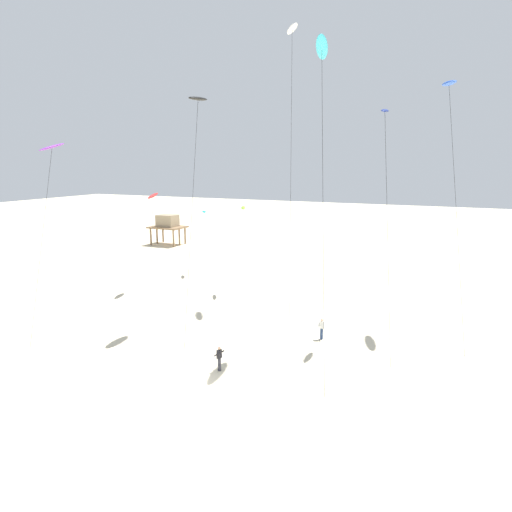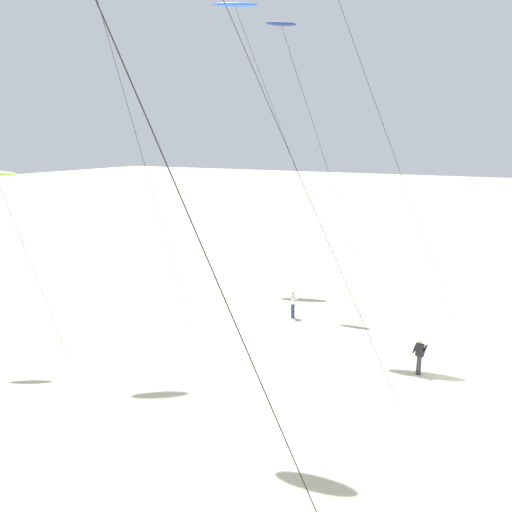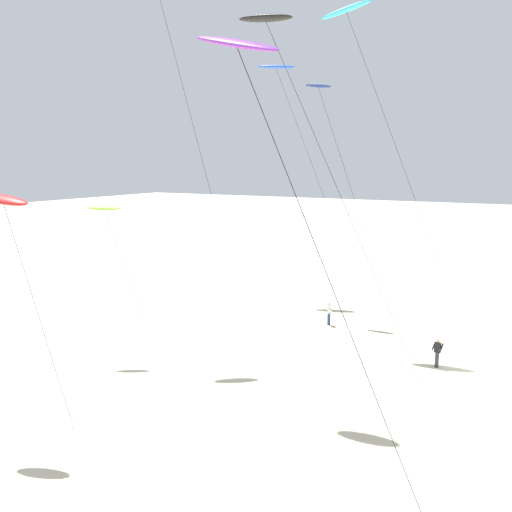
% 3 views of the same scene
% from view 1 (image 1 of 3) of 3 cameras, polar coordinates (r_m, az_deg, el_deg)
% --- Properties ---
extents(ground_plane, '(260.00, 260.00, 0.00)m').
position_cam_1_polar(ground_plane, '(30.07, -5.44, -15.35)').
color(ground_plane, beige).
extents(kite_lime, '(1.73, 3.59, 9.03)m').
position_cam_1_polar(kite_lime, '(48.41, -1.55, 5.69)').
color(kite_lime, '#8CD833').
rests_on(kite_lime, ground).
extents(kite_red, '(1.58, 3.48, 10.42)m').
position_cam_1_polar(kite_red, '(50.16, -12.35, 7.05)').
color(kite_red, red).
rests_on(kite_red, ground).
extents(kite_purple, '(2.59, 6.90, 15.11)m').
position_cam_1_polar(kite_purple, '(41.94, -23.46, 11.77)').
color(kite_purple, purple).
rests_on(kite_purple, ground).
extents(kite_navy, '(2.52, 6.64, 17.35)m').
position_cam_1_polar(kite_navy, '(36.56, 15.33, 15.94)').
color(kite_navy, navy).
rests_on(kite_navy, ground).
extents(kite_black, '(3.62, 9.13, 18.54)m').
position_cam_1_polar(kite_black, '(39.02, -7.04, 18.13)').
color(kite_black, black).
rests_on(kite_black, ground).
extents(kite_blue, '(3.70, 8.80, 19.75)m').
position_cam_1_polar(kite_blue, '(41.89, 22.31, 18.58)').
color(kite_blue, blue).
rests_on(kite_blue, ground).
extents(kite_cyan, '(3.99, 9.68, 21.67)m').
position_cam_1_polar(kite_cyan, '(34.91, 7.97, 23.46)').
color(kite_cyan, '#33BFE0').
rests_on(kite_cyan, ground).
extents(kite_teal, '(1.38, 2.50, 7.68)m').
position_cam_1_polar(kite_teal, '(56.98, -6.29, 5.21)').
color(kite_teal, teal).
rests_on(kite_teal, ground).
extents(kite_white, '(3.42, 7.17, 25.77)m').
position_cam_1_polar(kite_white, '(47.95, 4.39, 25.20)').
color(kite_white, white).
rests_on(kite_white, ground).
extents(kite_flyer_nearest, '(0.64, 0.62, 1.67)m').
position_cam_1_polar(kite_flyer_nearest, '(37.03, 7.94, -8.64)').
color(kite_flyer_nearest, navy).
rests_on(kite_flyer_nearest, ground).
extents(kite_flyer_middle, '(0.57, 0.60, 1.67)m').
position_cam_1_polar(kite_flyer_middle, '(31.58, -4.46, -12.19)').
color(kite_flyer_middle, '#33333D').
rests_on(kite_flyer_middle, ground).
extents(stilt_house, '(5.54, 4.19, 4.93)m').
position_cam_1_polar(stilt_house, '(78.65, -10.64, 3.91)').
color(stilt_house, '#846647').
rests_on(stilt_house, ground).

